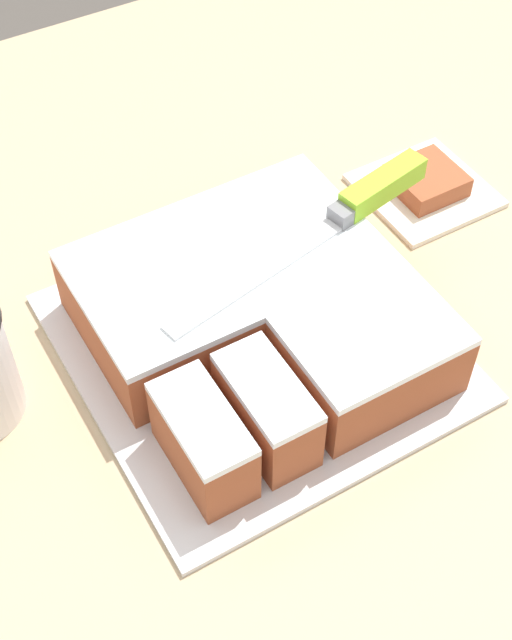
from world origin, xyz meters
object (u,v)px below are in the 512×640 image
at_px(cake, 258,315).
at_px(knife, 358,203).
at_px(brownie, 426,180).
at_px(cake_board, 256,347).

height_order(cake, knife, knife).
bearing_deg(brownie, knife, -158.31).
bearing_deg(brownie, cake, -161.00).
distance_m(cake, brownie, 0.26).
relative_size(cake, brownie, 3.99).
bearing_deg(knife, cake_board, 5.85).
xyz_separation_m(cake_board, cake, (0.00, 0.00, 0.04)).
bearing_deg(knife, brownie, -169.89).
distance_m(cake_board, knife, 0.16).
distance_m(cake_board, cake, 0.04).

